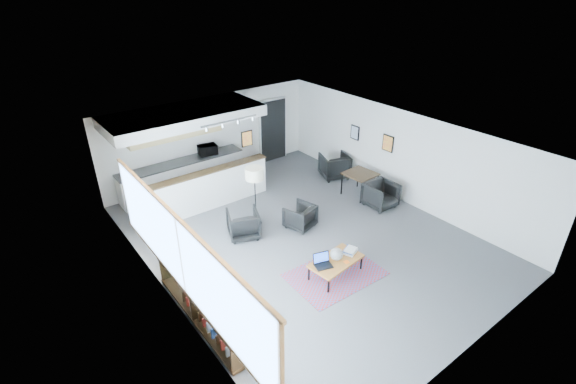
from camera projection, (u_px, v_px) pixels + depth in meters
room at (302, 191)px, 9.84m from camera, size 7.02×9.02×2.62m
window at (182, 258)px, 7.27m from camera, size 0.10×5.95×1.66m
console at (200, 308)px, 7.78m from camera, size 0.35×3.00×0.80m
kitchenette at (186, 152)px, 11.75m from camera, size 4.20×1.96×2.60m
doorway at (273, 130)px, 14.27m from camera, size 1.10×0.12×2.15m
track_light at (230, 122)px, 10.48m from camera, size 1.60×0.07×0.15m
wall_art_lower at (388, 143)px, 11.86m from camera, size 0.03×0.38×0.48m
wall_art_upper at (355, 133)px, 12.80m from camera, size 0.03×0.34×0.44m
kilim_rug at (335, 274)px, 9.14m from camera, size 2.06×1.44×0.01m
coffee_table at (336, 261)px, 8.97m from camera, size 1.26×0.78×0.39m
laptop at (322, 261)px, 8.80m from camera, size 0.43×0.39×0.26m
ceramic_pot at (337, 254)px, 8.92m from camera, size 0.28×0.28×0.28m
book_stack at (350, 250)px, 9.19m from camera, size 0.40×0.36×0.10m
coaster at (347, 262)px, 8.90m from camera, size 0.12×0.12×0.01m
armchair_left at (243, 223)px, 10.31m from camera, size 0.95×0.92×0.76m
armchair_right at (300, 215)px, 10.69m from camera, size 0.82×0.79×0.69m
floor_lamp at (254, 176)px, 10.33m from camera, size 0.49×0.49×1.61m
dining_table at (360, 175)px, 12.12m from camera, size 0.88×0.88×0.70m
dining_chair_near at (381, 196)px, 11.63m from camera, size 0.67×0.63×0.68m
dining_chair_far at (334, 167)px, 13.31m from camera, size 0.90×0.87×0.73m
microwave at (207, 149)px, 12.65m from camera, size 0.59×0.38×0.37m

